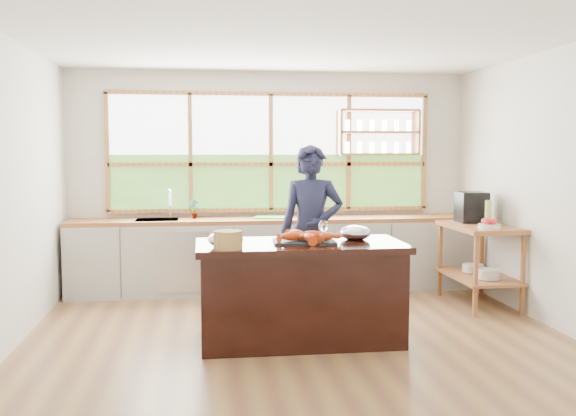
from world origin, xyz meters
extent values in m
plane|color=olive|center=(0.00, 0.00, 0.00)|extent=(5.00, 5.00, 0.00)
cube|color=beige|center=(0.00, 2.25, 1.35)|extent=(5.00, 0.02, 2.70)
cube|color=beige|center=(0.00, -2.25, 1.35)|extent=(5.00, 0.02, 2.70)
cube|color=beige|center=(-2.50, 0.00, 1.35)|extent=(0.02, 4.50, 2.70)
cube|color=beige|center=(2.50, 0.00, 1.35)|extent=(0.02, 4.50, 2.70)
cube|color=silver|center=(0.00, 0.00, 2.70)|extent=(5.00, 4.50, 0.02)
cube|color=#B97C40|center=(0.00, 2.22, 1.70)|extent=(4.05, 0.06, 1.50)
cube|color=white|center=(0.00, 2.24, 2.05)|extent=(3.98, 0.01, 0.75)
cube|color=#2C5D19|center=(0.00, 2.24, 1.32)|extent=(3.98, 0.01, 0.70)
cube|color=#B97C40|center=(1.35, 2.11, 2.23)|extent=(1.00, 0.28, 0.03)
cube|color=#B97C40|center=(1.35, 2.11, 1.95)|extent=(1.00, 0.28, 0.03)
cube|color=#B97C40|center=(1.35, 2.11, 1.67)|extent=(1.00, 0.28, 0.03)
cube|color=#B97C40|center=(0.85, 2.11, 1.95)|extent=(0.03, 0.28, 0.55)
cube|color=#B97C40|center=(1.85, 2.11, 1.95)|extent=(0.03, 0.28, 0.55)
cube|color=#B5B3AB|center=(0.00, 1.94, 0.42)|extent=(4.90, 0.62, 0.85)
cube|color=#B7B9BF|center=(-1.10, 1.62, 0.43)|extent=(0.60, 0.01, 0.72)
cube|color=olive|center=(0.00, 1.94, 0.88)|extent=(4.90, 0.62, 0.05)
cube|color=#B7B9BF|center=(-1.40, 1.94, 0.82)|extent=(0.50, 0.42, 0.16)
cube|color=olive|center=(2.45, 0.40, 0.45)|extent=(0.04, 0.04, 0.90)
cube|color=olive|center=(2.45, 1.40, 0.45)|extent=(0.04, 0.04, 0.90)
cube|color=olive|center=(1.93, 0.40, 0.45)|extent=(0.04, 0.04, 0.90)
cube|color=olive|center=(1.93, 1.40, 0.45)|extent=(0.04, 0.04, 0.90)
cube|color=olive|center=(2.19, 0.90, 0.32)|extent=(0.62, 1.10, 0.03)
cube|color=olive|center=(2.19, 0.90, 0.88)|extent=(0.62, 1.10, 0.05)
cylinder|color=silver|center=(2.19, 0.65, 0.39)|extent=(0.24, 0.24, 0.11)
cylinder|color=silver|center=(2.19, 1.05, 0.38)|extent=(0.24, 0.24, 0.09)
cube|color=black|center=(0.00, -0.20, 0.42)|extent=(1.77, 0.82, 0.84)
cube|color=black|center=(0.00, -0.20, 0.87)|extent=(1.85, 0.90, 0.06)
imported|color=#181A33|center=(0.25, 0.67, 0.89)|extent=(0.73, 0.56, 1.78)
imported|color=slate|center=(-0.96, 2.00, 1.02)|extent=(0.15, 0.12, 0.24)
cube|color=#5DBB40|center=(-0.02, 1.94, 0.91)|extent=(0.46, 0.39, 0.01)
cube|color=black|center=(2.19, 1.14, 1.07)|extent=(0.32, 0.35, 0.35)
cylinder|color=#B2C058|center=(2.24, 0.81, 1.04)|extent=(0.07, 0.07, 0.28)
cylinder|color=silver|center=(2.14, 0.56, 0.93)|extent=(0.23, 0.23, 0.05)
sphere|color=red|center=(2.19, 0.56, 0.97)|extent=(0.07, 0.07, 0.07)
sphere|color=red|center=(2.16, 0.61, 0.97)|extent=(0.07, 0.07, 0.07)
sphere|color=red|center=(2.10, 0.59, 0.97)|extent=(0.07, 0.07, 0.07)
sphere|color=red|center=(2.10, 0.53, 0.97)|extent=(0.07, 0.07, 0.07)
sphere|color=red|center=(2.16, 0.51, 0.97)|extent=(0.07, 0.07, 0.07)
cube|color=black|center=(0.04, -0.18, 0.91)|extent=(0.58, 0.44, 0.02)
ellipsoid|color=red|center=(-0.08, -0.23, 0.96)|extent=(0.23, 0.15, 0.08)
ellipsoid|color=red|center=(0.12, -0.16, 0.96)|extent=(0.23, 0.14, 0.08)
ellipsoid|color=red|center=(0.22, -0.28, 0.96)|extent=(0.21, 0.21, 0.08)
ellipsoid|color=red|center=(-0.01, -0.06, 0.96)|extent=(0.18, 0.23, 0.08)
ellipsoid|color=red|center=(0.06, -0.32, 0.96)|extent=(0.11, 0.22, 0.08)
ellipsoid|color=#B7B9BF|center=(-0.67, -0.37, 0.96)|extent=(0.30, 0.30, 0.15)
ellipsoid|color=#B7B9BF|center=(0.54, -0.06, 0.96)|extent=(0.29, 0.29, 0.14)
cylinder|color=silver|center=(0.16, -0.45, 0.90)|extent=(0.06, 0.06, 0.01)
cylinder|color=silver|center=(0.16, -0.45, 0.97)|extent=(0.01, 0.01, 0.13)
ellipsoid|color=silver|center=(0.16, -0.45, 1.07)|extent=(0.08, 0.08, 0.10)
cylinder|color=#B7864A|center=(-0.66, -0.50, 0.98)|extent=(0.24, 0.24, 0.15)
cylinder|color=silver|center=(-0.71, -0.01, 0.94)|extent=(0.10, 0.31, 0.08)
camera|label=1|loc=(-0.87, -5.81, 1.72)|focal=40.00mm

